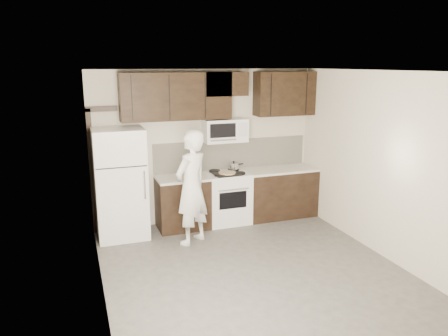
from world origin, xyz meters
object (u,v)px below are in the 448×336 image
microwave (225,130)px  person (191,188)px  stove (227,197)px  refrigerator (120,184)px

microwave → person: (-0.83, -0.80, -0.74)m
stove → person: size_ratio=0.52×
microwave → stove: bearing=-89.9°
stove → microwave: microwave is taller
person → stove: bearing=-176.5°
refrigerator → person: 1.20m
microwave → refrigerator: size_ratio=0.42×
stove → person: 1.17m
refrigerator → person: bearing=-32.0°
stove → microwave: bearing=90.1°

